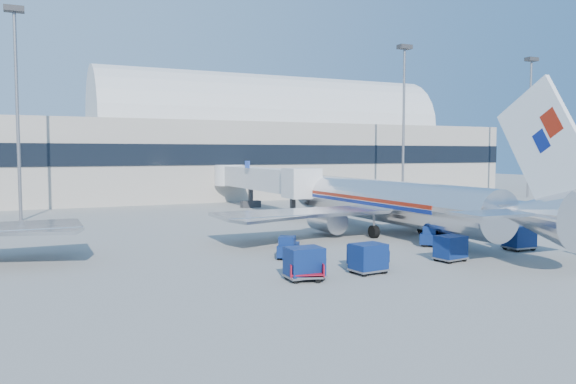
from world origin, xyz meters
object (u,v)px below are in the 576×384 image
airliner_main (393,202)px  cart_train_c (304,263)px  barrier_near (481,228)px  cart_solo_near (450,248)px  cart_open_red (307,275)px  barrier_mid (508,226)px  cart_train_a (362,256)px  tug_lead (372,256)px  mast_far_east (530,106)px  mast_west (16,81)px  jetbridge_near (257,179)px  cart_train_b (368,258)px  barrier_far (534,224)px  tug_left (288,248)px  tug_right (436,237)px  mast_east (404,100)px

airliner_main → cart_train_c: 19.73m
barrier_near → cart_solo_near: (-11.70, -9.29, 0.47)m
barrier_near → cart_open_red: (-23.09, -10.44, -0.08)m
barrier_mid → cart_train_a: cart_train_a is taller
tug_lead → cart_open_red: tug_lead is taller
barrier_mid → barrier_near: bearing=180.0°
airliner_main → barrier_mid: 11.84m
cart_open_red → mast_far_east: bearing=52.6°
mast_west → barrier_mid: bearing=-34.1°
airliner_main → jetbridge_near: bearing=95.2°
tug_lead → cart_train_a: (-0.75, 0.03, 0.09)m
cart_train_b → cart_open_red: (-4.31, -0.29, -0.60)m
mast_west → barrier_mid: 51.92m
barrier_far → cart_train_a: bearing=-160.8°
mast_west → cart_train_b: bearing=-63.3°
barrier_near → cart_train_c: size_ratio=1.37×
mast_west → barrier_mid: size_ratio=7.53×
barrier_near → barrier_mid: 3.30m
cart_open_red → cart_train_c: bearing=105.6°
jetbridge_near → cart_open_red: jetbridge_near is taller
mast_west → tug_left: mast_west is taller
cart_train_a → cart_open_red: cart_train_a is taller
jetbridge_near → cart_train_a: jetbridge_near is taller
cart_train_a → cart_open_red: 5.15m
barrier_mid → tug_right: (-12.04, -4.24, 0.29)m
cart_train_a → cart_solo_near: (6.57, -0.62, 0.13)m
tug_left → cart_train_c: bearing=-162.4°
mast_far_east → cart_open_red: 72.78m
barrier_far → tug_right: size_ratio=1.12×
tug_left → cart_solo_near: (9.39, -5.64, 0.20)m
mast_far_east → tug_lead: (-54.52, -36.69, -14.10)m
mast_east → barrier_far: mast_east is taller
barrier_mid → tug_lead: (-20.82, -8.69, 0.24)m
cart_solo_near → cart_train_b: bearing=178.6°
barrier_far → airliner_main: bearing=170.3°
mast_east → cart_train_a: 49.57m
mast_west → tug_lead: 44.33m
tug_lead → jetbridge_near: bearing=51.0°
barrier_near → cart_train_b: size_ratio=1.36×
barrier_near → cart_solo_near: size_ratio=1.39×
jetbridge_near → tug_left: jetbridge_near is taller
barrier_mid → barrier_far: same height
airliner_main → barrier_near: bearing=-17.4°
cart_solo_near → barrier_near: bearing=30.1°
barrier_near → tug_right: (-8.74, -4.24, 0.29)m
airliner_main → tug_right: airliner_main is taller
airliner_main → cart_train_b: (-10.77, -12.66, -1.96)m
mast_east → cart_train_b: size_ratio=10.27×
airliner_main → barrier_far: airliner_main is taller
tug_right → cart_train_a: tug_right is taller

